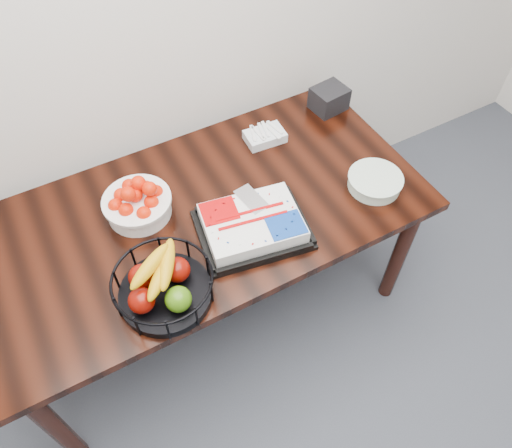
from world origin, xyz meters
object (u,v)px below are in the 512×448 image
tangerine_bowl (137,201)px  napkin_box (329,99)px  table (204,224)px  plate_stack (375,182)px  cake_tray (252,225)px  fruit_basket (163,285)px

tangerine_bowl → napkin_box: tangerine_bowl is taller
tangerine_bowl → table: bearing=-26.5°
table → plate_stack: (0.68, -0.22, 0.11)m
cake_tray → plate_stack: cake_tray is taller
tangerine_bowl → napkin_box: bearing=10.0°
cake_tray → plate_stack: bearing=-3.8°
table → plate_stack: 0.73m
cake_tray → napkin_box: bearing=35.4°
table → fruit_basket: size_ratio=5.16×
tangerine_bowl → fruit_basket: fruit_basket is taller
table → cake_tray: (0.13, -0.19, 0.13)m
cake_tray → plate_stack: (0.56, -0.04, -0.01)m
plate_stack → napkin_box: 0.53m
napkin_box → fruit_basket: bearing=-151.5°
table → plate_stack: bearing=-18.2°
cake_tray → plate_stack: size_ratio=2.05×
table → napkin_box: size_ratio=11.72×
napkin_box → table: bearing=-160.0°
fruit_basket → napkin_box: (1.08, 0.58, -0.02)m
fruit_basket → napkin_box: bearing=28.5°
cake_tray → napkin_box: napkin_box is taller
tangerine_bowl → napkin_box: 1.04m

